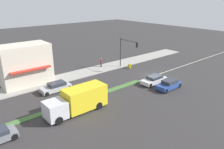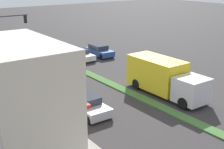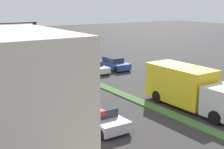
% 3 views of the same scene
% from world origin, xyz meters
% --- Properties ---
extents(ground_plane, '(160.00, 160.00, 0.00)m').
position_xyz_m(ground_plane, '(0.00, 18.00, 0.00)').
color(ground_plane, '#333030').
extents(sidewalk_right, '(4.00, 73.00, 0.12)m').
position_xyz_m(sidewalk_right, '(9.00, 18.50, 0.06)').
color(sidewalk_right, '#9E9B93').
rests_on(sidewalk_right, ground).
extents(lane_marking_center, '(0.16, 60.00, 0.01)m').
position_xyz_m(lane_marking_center, '(0.00, 0.00, 0.00)').
color(lane_marking_center, beige).
rests_on(lane_marking_center, ground).
extents(building_corner_store, '(4.89, 7.30, 6.10)m').
position_xyz_m(building_corner_store, '(10.45, 17.98, 3.17)').
color(building_corner_store, beige).
rests_on(building_corner_store, sidewalk_right).
extents(traffic_signal_main, '(4.59, 0.34, 5.60)m').
position_xyz_m(traffic_signal_main, '(6.12, 0.98, 3.90)').
color(traffic_signal_main, '#333338').
rests_on(traffic_signal_main, sidewalk_right).
extents(warning_aframe_sign, '(0.45, 0.53, 0.84)m').
position_xyz_m(warning_aframe_sign, '(5.71, 0.27, 0.43)').
color(warning_aframe_sign, yellow).
rests_on(warning_aframe_sign, ground).
extents(delivery_truck, '(2.44, 7.50, 2.87)m').
position_xyz_m(delivery_truck, '(-2.20, 16.51, 1.47)').
color(delivery_truck, silver).
rests_on(delivery_truck, ground).
extents(sedan_silver, '(1.85, 4.32, 1.28)m').
position_xyz_m(sedan_silver, '(5.00, 15.84, 0.62)').
color(sedan_silver, '#B7BABF').
rests_on(sedan_silver, ground).
extents(coupe_blue, '(1.79, 4.16, 1.35)m').
position_xyz_m(coupe_blue, '(-5.00, 2.69, 0.65)').
color(coupe_blue, '#284793').
rests_on(coupe_blue, ground).
extents(van_white, '(1.81, 4.40, 1.23)m').
position_xyz_m(van_white, '(-2.20, 2.71, 0.60)').
color(van_white, silver).
rests_on(van_white, ground).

